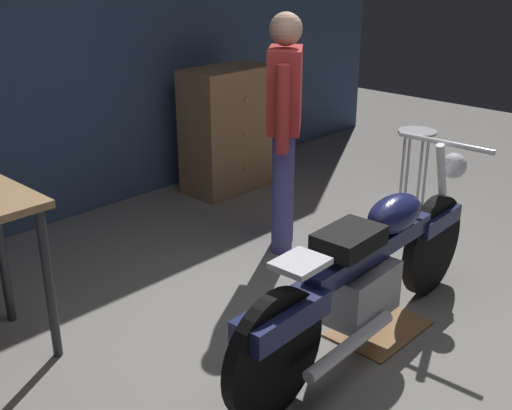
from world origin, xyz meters
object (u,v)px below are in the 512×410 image
person_standing (284,124)px  shop_stool (416,147)px  motorcycle (369,269)px  wooden_dresser (228,130)px

person_standing → shop_stool: 1.51m
motorcycle → wooden_dresser: bearing=60.3°
shop_stool → wooden_dresser: wooden_dresser is taller
person_standing → wooden_dresser: bearing=-154.5°
motorcycle → wooden_dresser: size_ratio=1.99×
shop_stool → person_standing: bearing=170.7°
shop_stool → wooden_dresser: bearing=120.7°
motorcycle → shop_stool: bearing=22.0°
motorcycle → wooden_dresser: 2.63m
person_standing → motorcycle: bearing=24.0°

